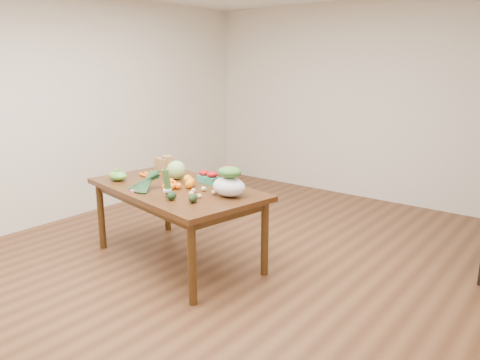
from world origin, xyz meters
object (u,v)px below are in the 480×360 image
Objects in this scene: mandarin_cluster at (171,183)px; salad_bag at (229,183)px; paper_bag at (164,163)px; cabbage at (176,170)px; asparagus_bundle at (167,183)px; dining_table at (177,224)px; kale_bunch at (142,182)px.

salad_bag reaches higher than mandarin_cluster.
cabbage is (0.40, -0.21, 0.01)m from paper_bag.
paper_bag is 1.07m from asparagus_bundle.
paper_bag is at bearing 155.63° from dining_table.
asparagus_bundle is at bearing -41.53° from paper_bag.
salad_bag is at bearing 34.73° from kale_bunch.
mandarin_cluster is 0.27m from kale_bunch.
mandarin_cluster is (0.61, -0.48, -0.03)m from paper_bag.
paper_bag is 1.26× the size of mandarin_cluster.
cabbage is at bearing 138.66° from asparagus_bundle.
dining_table is 6.97× the size of asparagus_bundle.
kale_bunch is at bearing -83.78° from cabbage.
asparagus_bundle is (0.20, -0.30, 0.50)m from dining_table.
kale_bunch is at bearing -171.81° from asparagus_bundle.
mandarin_cluster is at bearing -167.89° from salad_bag.
dining_table is 0.56m from kale_bunch.
kale_bunch is at bearing -155.40° from salad_bag.
kale_bunch is 1.28× the size of salad_bag.
cabbage is (-0.20, 0.21, 0.47)m from dining_table.
asparagus_bundle is at bearing -138.56° from salad_bag.
kale_bunch reaches higher than dining_table.
paper_bag is (-0.60, 0.41, 0.46)m from dining_table.
kale_bunch is (-0.16, -0.22, 0.03)m from mandarin_cluster.
mandarin_cluster is at bearing -38.30° from paper_bag.
dining_table is 5.58× the size of salad_bag.
mandarin_cluster reaches higher than dining_table.
kale_bunch is (-0.15, -0.28, 0.45)m from dining_table.
salad_bag is (0.75, 0.34, 0.04)m from kale_bunch.
dining_table is 0.61m from asparagus_bundle.
salad_bag is (0.80, -0.15, 0.03)m from cabbage.
salad_bag is (0.40, 0.35, -0.00)m from asparagus_bundle.
salad_bag is at bearing 12.11° from mandarin_cluster.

